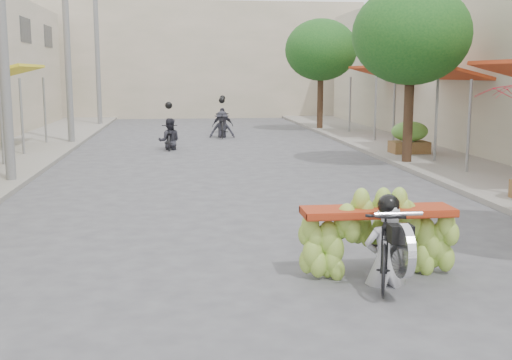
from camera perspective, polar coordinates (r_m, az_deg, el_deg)
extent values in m
cube|color=gray|center=(21.02, 16.41, 1.86)|extent=(4.00, 60.00, 0.12)
cylinder|color=slate|center=(19.68, -21.69, 4.65)|extent=(0.08, 0.08, 2.55)
cube|color=yellow|center=(23.90, -21.25, 8.95)|extent=(1.77, 4.00, 0.53)
cylinder|color=slate|center=(22.00, -20.10, 5.18)|extent=(0.08, 0.08, 2.55)
cylinder|color=slate|center=(25.51, -18.26, 5.78)|extent=(0.08, 0.08, 2.55)
cube|color=#1E2328|center=(30.98, -19.84, 12.42)|extent=(0.08, 2.00, 1.10)
cube|color=#1E2328|center=(35.86, -18.03, 12.03)|extent=(0.08, 2.00, 1.10)
cylinder|color=slate|center=(17.80, 18.40, 4.40)|extent=(0.08, 0.08, 2.55)
cube|color=#A83516|center=(21.83, 16.00, 9.23)|extent=(1.77, 4.20, 0.53)
cylinder|color=slate|center=(19.81, 15.72, 4.99)|extent=(0.08, 0.08, 2.55)
cylinder|color=slate|center=(23.36, 12.17, 5.75)|extent=(0.08, 0.08, 2.55)
cube|color=#A83516|center=(27.47, 11.14, 9.38)|extent=(1.77, 4.20, 0.53)
cylinder|color=slate|center=(25.45, 10.57, 6.09)|extent=(0.08, 0.08, 2.55)
cylinder|color=slate|center=(29.09, 8.35, 6.55)|extent=(0.08, 0.08, 2.55)
cube|color=#B8AA91|center=(42.19, -5.13, 10.49)|extent=(20.00, 6.00, 7.00)
cylinder|color=slate|center=(16.74, -21.71, 13.27)|extent=(0.24, 0.24, 8.00)
cylinder|color=slate|center=(25.54, -16.47, 12.00)|extent=(0.24, 0.24, 8.00)
cylinder|color=slate|center=(34.44, -13.94, 11.34)|extent=(0.24, 0.24, 8.00)
cylinder|color=#3A2719|center=(19.37, 13.40, 5.95)|extent=(0.28, 0.28, 3.20)
ellipsoid|color=#1E541A|center=(19.37, 13.65, 12.46)|extent=(3.40, 3.40, 2.90)
cylinder|color=#3A2719|center=(30.90, 5.73, 7.36)|extent=(0.28, 0.28, 3.20)
ellipsoid|color=#1E541A|center=(30.90, 5.80, 11.44)|extent=(3.40, 3.40, 2.90)
cube|color=brown|center=(21.61, 13.46, 3.01)|extent=(1.20, 0.80, 0.50)
ellipsoid|color=#5FA03C|center=(21.56, 13.52, 4.55)|extent=(1.20, 0.88, 0.66)
imported|color=black|center=(8.44, 11.41, -5.62)|extent=(1.06, 1.84, 1.05)
cylinder|color=silver|center=(7.83, 12.91, -6.13)|extent=(0.10, 0.66, 0.66)
cube|color=black|center=(7.87, 12.72, -4.68)|extent=(0.28, 0.22, 0.22)
cylinder|color=silver|center=(7.91, 12.54, -2.96)|extent=(0.60, 0.05, 0.05)
cube|color=#992D13|center=(8.68, 10.77, -2.75)|extent=(2.03, 0.55, 0.10)
imported|color=silver|center=(8.27, 11.64, -1.94)|extent=(0.56, 0.42, 1.57)
sphere|color=black|center=(8.13, 11.89, 3.24)|extent=(0.28, 0.28, 0.28)
imported|color=white|center=(21.50, 13.39, 4.59)|extent=(0.85, 0.52, 1.70)
imported|color=black|center=(23.18, -7.71, 3.74)|extent=(0.59, 1.53, 0.85)
imported|color=#2A2A32|center=(23.12, -7.75, 5.47)|extent=(0.80, 0.50, 1.65)
sphere|color=black|center=(23.09, -7.77, 6.59)|extent=(0.26, 0.26, 0.26)
imported|color=black|center=(27.31, -3.04, 4.95)|extent=(0.60, 1.93, 1.13)
imported|color=#2A2A32|center=(27.27, -3.05, 6.13)|extent=(1.07, 0.58, 1.65)
sphere|color=black|center=(27.25, -3.06, 7.08)|extent=(0.26, 0.26, 0.26)
imported|color=black|center=(29.93, -2.98, 5.05)|extent=(0.57, 1.47, 0.82)
imported|color=#2A2A32|center=(29.89, -2.99, 6.42)|extent=(0.98, 0.56, 1.65)
sphere|color=black|center=(29.87, -3.00, 7.29)|extent=(0.26, 0.26, 0.26)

